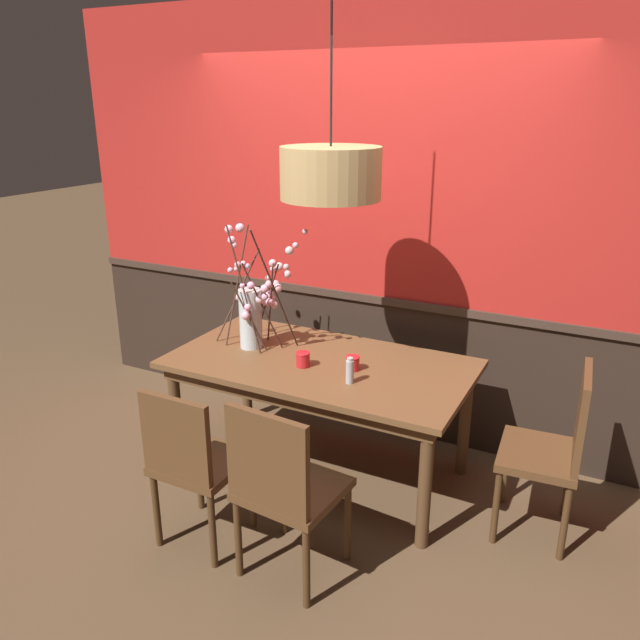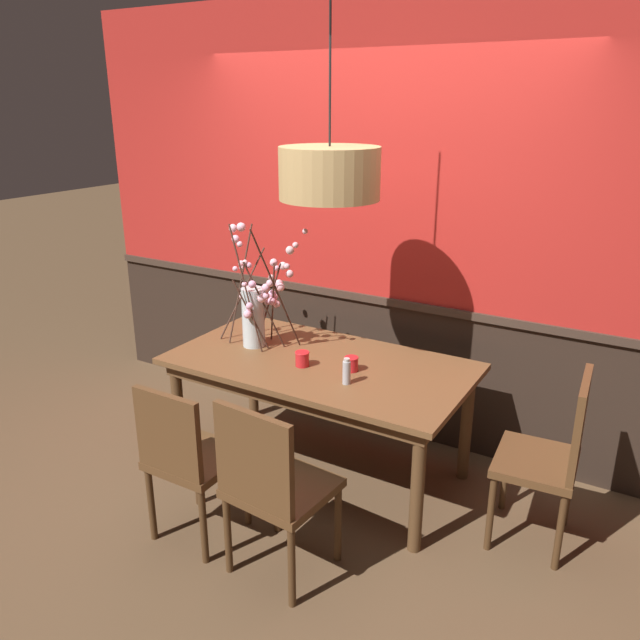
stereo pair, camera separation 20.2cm
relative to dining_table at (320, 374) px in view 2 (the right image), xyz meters
The scene contains 12 objects.
ground_plane 0.67m from the dining_table, ahead, with size 24.00×24.00×0.00m, color brown.
back_wall 1.05m from the dining_table, 90.00° to the left, with size 4.62×0.14×2.83m.
dining_table is the anchor object (origin of this frame).
chair_head_east_end 1.35m from the dining_table, ahead, with size 0.43×0.47×0.96m.
chair_near_side_left 0.95m from the dining_table, 105.69° to the right, with size 0.41×0.42×0.90m.
chair_far_side_right 0.95m from the dining_table, 76.02° to the left, with size 0.41×0.42×0.90m.
chair_near_side_right 0.95m from the dining_table, 73.22° to the right, with size 0.49×0.47×0.94m.
vase_with_blossoms 0.57m from the dining_table, behind, with size 0.70×0.47×0.81m.
candle_holder_nearer_center 0.18m from the dining_table, 115.00° to the right, with size 0.08×0.08×0.09m.
candle_holder_nearer_edge 0.26m from the dining_table, ahead, with size 0.08×0.08×0.08m.
condiment_bottle 0.37m from the dining_table, 34.66° to the right, with size 0.04×0.04×0.15m.
pendant_lamp 1.18m from the dining_table, 33.08° to the right, with size 0.53×0.53×1.12m.
Camera 2 is at (1.74, -2.95, 2.21)m, focal length 35.32 mm.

